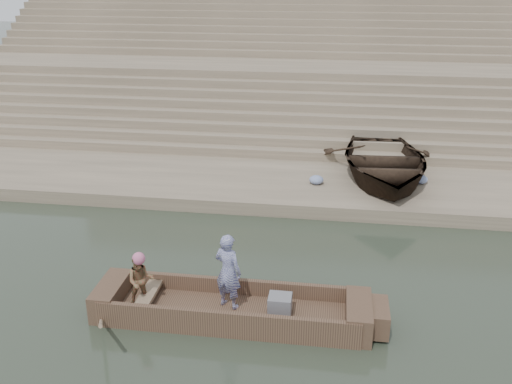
% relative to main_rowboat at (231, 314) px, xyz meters
% --- Properties ---
extents(ground, '(120.00, 120.00, 0.00)m').
position_rel_main_rowboat_xyz_m(ground, '(1.64, -0.91, -0.11)').
color(ground, '#2B3528').
rests_on(ground, ground).
extents(lower_landing, '(32.00, 4.00, 0.40)m').
position_rel_main_rowboat_xyz_m(lower_landing, '(1.64, 7.09, 0.09)').
color(lower_landing, gray).
rests_on(lower_landing, ground).
extents(mid_landing, '(32.00, 3.00, 2.80)m').
position_rel_main_rowboat_xyz_m(mid_landing, '(1.64, 14.59, 1.29)').
color(mid_landing, gray).
rests_on(mid_landing, ground).
extents(upper_landing, '(32.00, 3.00, 5.20)m').
position_rel_main_rowboat_xyz_m(upper_landing, '(1.64, 21.59, 2.49)').
color(upper_landing, gray).
rests_on(upper_landing, ground).
extents(ghat_steps, '(32.00, 11.00, 5.20)m').
position_rel_main_rowboat_xyz_m(ghat_steps, '(1.64, 16.28, 1.69)').
color(ghat_steps, gray).
rests_on(ghat_steps, ground).
extents(main_rowboat, '(5.00, 1.30, 0.22)m').
position_rel_main_rowboat_xyz_m(main_rowboat, '(0.00, 0.00, 0.00)').
color(main_rowboat, brown).
rests_on(main_rowboat, ground).
extents(rowboat_trim, '(6.04, 2.63, 1.80)m').
position_rel_main_rowboat_xyz_m(rowboat_trim, '(0.21, -0.01, 0.20)').
color(rowboat_trim, brown).
rests_on(rowboat_trim, ground).
extents(standing_man, '(0.70, 0.59, 1.62)m').
position_rel_main_rowboat_xyz_m(standing_man, '(-0.07, 0.12, 0.92)').
color(standing_man, navy).
rests_on(standing_man, main_rowboat).
extents(rowing_man, '(0.67, 0.60, 1.13)m').
position_rel_main_rowboat_xyz_m(rowing_man, '(-1.84, -0.09, 0.68)').
color(rowing_man, '#26723E').
rests_on(rowing_man, main_rowboat).
extents(television, '(0.46, 0.42, 0.40)m').
position_rel_main_rowboat_xyz_m(television, '(0.98, 0.00, 0.31)').
color(television, slate).
rests_on(television, main_rowboat).
extents(beached_rowboat, '(4.21, 5.65, 1.12)m').
position_rel_main_rowboat_xyz_m(beached_rowboat, '(3.45, 7.69, 0.85)').
color(beached_rowboat, '#2D2116').
rests_on(beached_rowboat, lower_landing).
extents(cloth_bundles, '(10.82, 3.18, 0.26)m').
position_rel_main_rowboat_xyz_m(cloth_bundles, '(6.59, 7.35, 0.42)').
color(cloth_bundles, '#3F5999').
rests_on(cloth_bundles, lower_landing).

